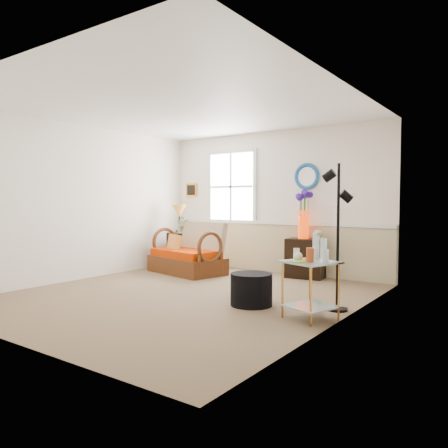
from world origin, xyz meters
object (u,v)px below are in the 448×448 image
Objects in this scene: lamp_stand at (180,250)px; ottoman at (251,289)px; side_table at (310,290)px; cabinet at (306,258)px; loveseat at (187,248)px; floor_lamp at (338,237)px.

ottoman is (2.87, -1.93, -0.14)m from lamp_stand.
lamp_stand is 1.05× the size of side_table.
lamp_stand reaches higher than cabinet.
loveseat is 2.10× the size of cabinet.
floor_lamp reaches higher than cabinet.
side_table is at bearing -29.24° from lamp_stand.
lamp_stand reaches higher than ottoman.
ottoman is (-0.88, 0.17, -0.12)m from side_table.
loveseat reaches higher than cabinet.
side_table is at bearing -70.97° from cabinet.
lamp_stand is 0.39× the size of floor_lamp.
ottoman is at bearing -33.91° from lamp_stand.
cabinet is 1.27× the size of ottoman.
ottoman is (-0.98, -0.38, -0.68)m from floor_lamp.
floor_lamp is (1.26, -1.85, 0.55)m from cabinet.
side_table is at bearing -108.63° from floor_lamp.
loveseat reaches higher than side_table.
cabinet is at bearing 6.72° from lamp_stand.
loveseat is 2.71m from ottoman.
loveseat is 3.45m from floor_lamp.
cabinet is (2.58, 0.30, -0.01)m from lamp_stand.
loveseat is 0.80× the size of floor_lamp.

